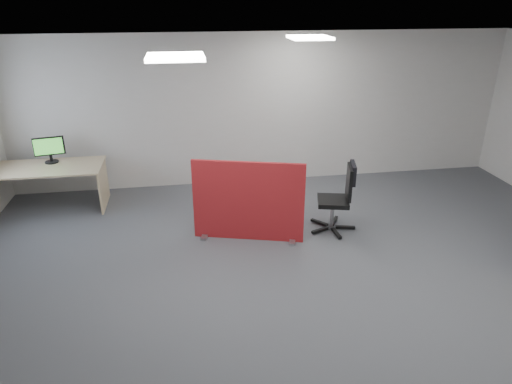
{
  "coord_description": "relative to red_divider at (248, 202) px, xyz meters",
  "views": [
    {
      "loc": [
        -1.46,
        -4.49,
        3.28
      ],
      "look_at": [
        -0.62,
        0.67,
        1.0
      ],
      "focal_mm": 32.0,
      "sensor_mm": 36.0,
      "label": 1
    }
  ],
  "objects": [
    {
      "name": "floor",
      "position": [
        0.63,
        -1.27,
        -0.58
      ],
      "size": [
        9.0,
        9.0,
        0.0
      ],
      "primitive_type": "plane",
      "color": "#525459",
      "rests_on": "ground"
    },
    {
      "name": "ceiling",
      "position": [
        0.63,
        -1.27,
        2.12
      ],
      "size": [
        9.0,
        7.0,
        0.02
      ],
      "primitive_type": "cube",
      "color": "white",
      "rests_on": "wall_back"
    },
    {
      "name": "wall_back",
      "position": [
        0.63,
        2.23,
        0.77
      ],
      "size": [
        9.0,
        0.02,
        2.7
      ],
      "primitive_type": "cube",
      "color": "silver",
      "rests_on": "floor"
    },
    {
      "name": "ceiling_lights",
      "position": [
        0.96,
        -0.61,
        2.09
      ],
      "size": [
        4.1,
        4.1,
        0.04
      ],
      "color": "white",
      "rests_on": "ceiling"
    },
    {
      "name": "red_divider",
      "position": [
        0.0,
        0.0,
        0.0
      ],
      "size": [
        1.54,
        0.48,
        1.19
      ],
      "rotation": [
        0.0,
        0.0,
        -0.28
      ],
      "color": "maroon",
      "rests_on": "floor"
    },
    {
      "name": "second_desk",
      "position": [
        -3.05,
        1.58,
        -0.02
      ],
      "size": [
        1.74,
        0.87,
        0.73
      ],
      "color": "#D5B888",
      "rests_on": "floor"
    },
    {
      "name": "monitor_second",
      "position": [
        -3.01,
        1.75,
        0.38
      ],
      "size": [
        0.47,
        0.22,
        0.43
      ],
      "rotation": [
        0.0,
        0.0,
        0.21
      ],
      "color": "black",
      "rests_on": "second_desk"
    },
    {
      "name": "office_chair",
      "position": [
        1.38,
        0.06,
        0.01
      ],
      "size": [
        0.69,
        0.68,
        1.04
      ],
      "rotation": [
        0.0,
        0.0,
        -0.24
      ],
      "color": "black",
      "rests_on": "floor"
    }
  ]
}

